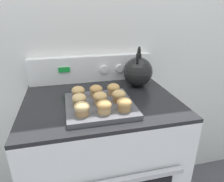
{
  "coord_description": "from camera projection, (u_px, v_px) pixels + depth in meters",
  "views": [
    {
      "loc": [
        -0.16,
        -0.6,
        1.36
      ],
      "look_at": [
        0.04,
        0.21,
        1.01
      ],
      "focal_mm": 32.0,
      "sensor_mm": 36.0,
      "label": 1
    }
  ],
  "objects": [
    {
      "name": "wall_back",
      "position": [
        90.0,
        36.0,
        1.23
      ],
      "size": [
        8.0,
        0.05,
        2.4
      ],
      "color": "silver",
      "rests_on": "ground_plane"
    },
    {
      "name": "stove_range",
      "position": [
        102.0,
        167.0,
        1.22
      ],
      "size": [
        0.78,
        0.65,
        0.93
      ],
      "color": "white",
      "rests_on": "ground_plane"
    },
    {
      "name": "control_panel",
      "position": [
        92.0,
        69.0,
        1.26
      ],
      "size": [
        0.76,
        0.07,
        0.16
      ],
      "color": "white",
      "rests_on": "stove_range"
    },
    {
      "name": "muffin_pan",
      "position": [
        100.0,
        105.0,
        0.94
      ],
      "size": [
        0.31,
        0.31,
        0.02
      ],
      "color": "#4C4C51",
      "rests_on": "stove_range"
    },
    {
      "name": "muffin_r0_c0",
      "position": [
        82.0,
        109.0,
        0.82
      ],
      "size": [
        0.06,
        0.06,
        0.06
      ],
      "color": "#A37A4C",
      "rests_on": "muffin_pan"
    },
    {
      "name": "muffin_r0_c1",
      "position": [
        104.0,
        106.0,
        0.84
      ],
      "size": [
        0.06,
        0.06,
        0.06
      ],
      "color": "tan",
      "rests_on": "muffin_pan"
    },
    {
      "name": "muffin_r0_c2",
      "position": [
        124.0,
        104.0,
        0.86
      ],
      "size": [
        0.06,
        0.06,
        0.06
      ],
      "color": "#A37A4C",
      "rests_on": "muffin_pan"
    },
    {
      "name": "muffin_r1_c0",
      "position": [
        79.0,
        100.0,
        0.9
      ],
      "size": [
        0.06,
        0.06,
        0.06
      ],
      "color": "olive",
      "rests_on": "muffin_pan"
    },
    {
      "name": "muffin_r1_c1",
      "position": [
        100.0,
        98.0,
        0.92
      ],
      "size": [
        0.06,
        0.06,
        0.06
      ],
      "color": "tan",
      "rests_on": "muffin_pan"
    },
    {
      "name": "muffin_r1_c2",
      "position": [
        119.0,
        96.0,
        0.94
      ],
      "size": [
        0.06,
        0.06,
        0.06
      ],
      "color": "olive",
      "rests_on": "muffin_pan"
    },
    {
      "name": "muffin_r2_c0",
      "position": [
        78.0,
        92.0,
        0.99
      ],
      "size": [
        0.06,
        0.06,
        0.06
      ],
      "color": "olive",
      "rests_on": "muffin_pan"
    },
    {
      "name": "muffin_r2_c1",
      "position": [
        96.0,
        91.0,
        1.0
      ],
      "size": [
        0.06,
        0.06,
        0.06
      ],
      "color": "tan",
      "rests_on": "muffin_pan"
    },
    {
      "name": "muffin_r2_c2",
      "position": [
        113.0,
        89.0,
        1.02
      ],
      "size": [
        0.06,
        0.06,
        0.06
      ],
      "color": "tan",
      "rests_on": "muffin_pan"
    },
    {
      "name": "tea_kettle",
      "position": [
        138.0,
        71.0,
        1.18
      ],
      "size": [
        0.17,
        0.2,
        0.23
      ],
      "color": "black",
      "rests_on": "stove_range"
    }
  ]
}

